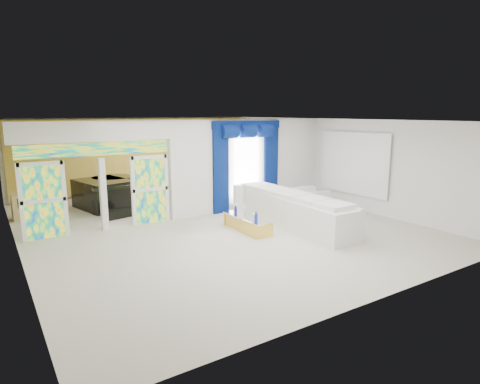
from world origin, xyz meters
TOP-DOWN VIEW (x-y plane):
  - floor at (0.00, 0.00)m, footprint 12.00×12.00m
  - dividing_wall at (2.15, 1.00)m, footprint 5.70×0.18m
  - dividing_header at (-2.85, 1.00)m, footprint 4.30×0.18m
  - stained_panel_left at (-4.28, 1.00)m, footprint 0.95×0.04m
  - stained_panel_right at (-1.42, 1.00)m, footprint 0.95×0.04m
  - stained_transom at (-2.85, 1.00)m, footprint 4.00×0.05m
  - window_pane at (1.90, 0.90)m, footprint 1.00×0.02m
  - blue_drape_left at (0.90, 0.87)m, footprint 0.55×0.10m
  - blue_drape_right at (2.90, 0.87)m, footprint 0.55×0.10m
  - blue_pelmet at (1.90, 0.87)m, footprint 2.60×0.12m
  - wall_mirror at (4.94, -1.00)m, footprint 0.04×2.70m
  - gold_curtains at (0.00, 5.90)m, footprint 9.70×0.12m
  - white_sofa at (1.87, -1.53)m, footprint 1.12×4.52m
  - coffee_table at (0.52, -1.23)m, footprint 0.62×1.71m
  - console_table at (1.60, 0.41)m, footprint 1.10×0.39m
  - table_lamp at (1.30, 0.41)m, footprint 0.36×0.36m
  - armchair at (3.71, -0.26)m, footprint 1.14×1.23m
  - grand_piano at (-2.10, 3.64)m, footprint 1.85×2.19m
  - piano_bench at (-2.10, 2.04)m, footprint 0.89×0.51m
  - tv_console at (-4.60, 3.44)m, footprint 0.58×0.53m
  - chandelier at (-2.30, 3.40)m, footprint 0.60×0.60m
  - decanters at (0.48, -1.38)m, footprint 0.15×1.05m

SIDE VIEW (x-z plane):
  - floor at x=0.00m, z-range 0.00..0.00m
  - piano_bench at x=-2.10m, z-range 0.00..0.28m
  - console_table at x=1.60m, z-range 0.00..0.36m
  - coffee_table at x=0.52m, z-range 0.00..0.38m
  - armchair at x=3.71m, z-range 0.00..0.68m
  - tv_console at x=-4.60m, z-range 0.00..0.81m
  - white_sofa at x=1.87m, z-range 0.00..0.85m
  - decanters at x=0.48m, z-range 0.36..0.56m
  - grand_piano at x=-2.10m, z-range 0.00..0.96m
  - table_lamp at x=1.30m, z-range 0.36..0.94m
  - stained_panel_left at x=-4.28m, z-range 0.00..2.00m
  - stained_panel_right at x=-1.42m, z-range 0.00..2.00m
  - blue_drape_left at x=0.90m, z-range 0.00..2.80m
  - blue_drape_right at x=2.90m, z-range 0.00..2.80m
  - window_pane at x=1.90m, z-range 0.30..2.60m
  - dividing_wall at x=2.15m, z-range 0.00..3.00m
  - gold_curtains at x=0.00m, z-range 0.05..2.95m
  - wall_mirror at x=4.94m, z-range 0.60..2.50m
  - stained_transom at x=-2.85m, z-range 2.08..2.42m
  - chandelier at x=-2.30m, z-range 2.35..2.95m
  - dividing_header at x=-2.85m, z-range 2.45..3.00m
  - blue_pelmet at x=1.90m, z-range 2.69..2.94m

